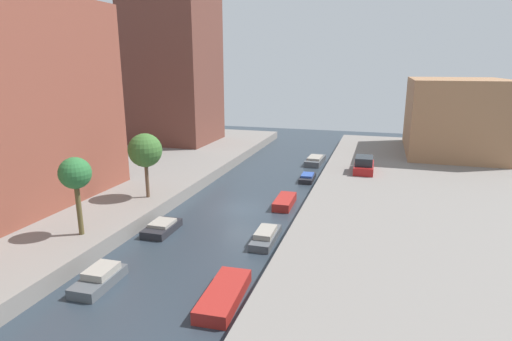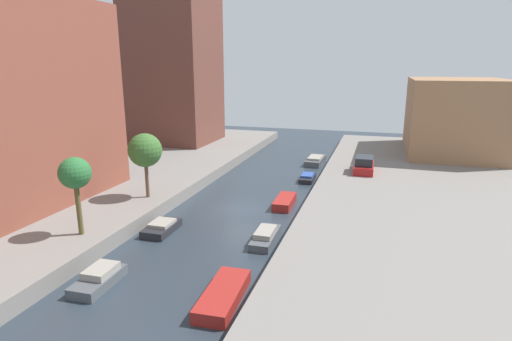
# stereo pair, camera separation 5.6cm
# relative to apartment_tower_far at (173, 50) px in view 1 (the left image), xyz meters

# --- Properties ---
(ground_plane) EXTENTS (84.00, 84.00, 0.00)m
(ground_plane) POSITION_rel_apartment_tower_far_xyz_m (16.00, -20.49, -12.67)
(ground_plane) COLOR #28333D
(quay_left) EXTENTS (20.00, 64.00, 1.00)m
(quay_left) POSITION_rel_apartment_tower_far_xyz_m (1.00, -20.49, -12.17)
(quay_left) COLOR gray
(quay_left) RESTS_ON ground_plane
(quay_right) EXTENTS (20.00, 64.00, 1.00)m
(quay_right) POSITION_rel_apartment_tower_far_xyz_m (31.00, -20.49, -12.17)
(quay_right) COLOR gray
(quay_right) RESTS_ON ground_plane
(apartment_tower_far) EXTENTS (10.00, 9.55, 23.35)m
(apartment_tower_far) POSITION_rel_apartment_tower_far_xyz_m (0.00, 0.00, 0.00)
(apartment_tower_far) COLOR brown
(apartment_tower_far) RESTS_ON quay_left
(low_block_right) EXTENTS (10.00, 13.99, 8.40)m
(low_block_right) POSITION_rel_apartment_tower_far_xyz_m (34.00, 2.46, -7.47)
(low_block_right) COLOR #9E704C
(low_block_right) RESTS_ON quay_right
(street_tree_1) EXTENTS (1.87, 1.87, 4.75)m
(street_tree_1) POSITION_rel_apartment_tower_far_xyz_m (9.18, -30.12, -7.95)
(street_tree_1) COLOR brown
(street_tree_1) RESTS_ON quay_left
(street_tree_2) EXTENTS (2.55, 2.55, 4.96)m
(street_tree_2) POSITION_rel_apartment_tower_far_xyz_m (9.18, -22.58, -8.01)
(street_tree_2) COLOR brown
(street_tree_2) RESTS_ON quay_left
(parked_car) EXTENTS (1.85, 4.24, 1.50)m
(parked_car) POSITION_rel_apartment_tower_far_xyz_m (24.77, -9.70, -11.05)
(parked_car) COLOR maroon
(parked_car) RESTS_ON quay_right
(moored_boat_left_1) EXTENTS (1.57, 3.19, 0.90)m
(moored_boat_left_1) POSITION_rel_apartment_tower_far_xyz_m (12.85, -33.43, -12.30)
(moored_boat_left_1) COLOR #4C5156
(moored_boat_left_1) RESTS_ON ground_plane
(moored_boat_left_2) EXTENTS (1.65, 3.05, 0.72)m
(moored_boat_left_2) POSITION_rel_apartment_tower_far_xyz_m (12.42, -26.32, -12.36)
(moored_boat_left_2) COLOR #232328
(moored_boat_left_2) RESTS_ON ground_plane
(moored_boat_right_1) EXTENTS (1.82, 4.40, 0.64)m
(moored_boat_right_1) POSITION_rel_apartment_tower_far_xyz_m (19.45, -32.96, -12.35)
(moored_boat_right_1) COLOR maroon
(moored_boat_right_1) RESTS_ON ground_plane
(moored_boat_right_2) EXTENTS (1.35, 3.76, 0.80)m
(moored_boat_right_2) POSITION_rel_apartment_tower_far_xyz_m (19.51, -25.74, -12.34)
(moored_boat_right_2) COLOR #4C5156
(moored_boat_right_2) RESTS_ON ground_plane
(moored_boat_right_3) EXTENTS (1.42, 3.57, 0.66)m
(moored_boat_right_3) POSITION_rel_apartment_tower_far_xyz_m (19.12, -18.71, -12.35)
(moored_boat_right_3) COLOR maroon
(moored_boat_right_3) RESTS_ON ground_plane
(moored_boat_right_4) EXTENTS (1.34, 3.27, 0.65)m
(moored_boat_right_4) POSITION_rel_apartment_tower_far_xyz_m (19.58, -10.78, -12.39)
(moored_boat_right_4) COLOR #232328
(moored_boat_right_4) RESTS_ON ground_plane
(moored_boat_right_5) EXTENTS (1.84, 4.66, 0.86)m
(moored_boat_right_5) POSITION_rel_apartment_tower_far_xyz_m (19.19, -3.52, -12.30)
(moored_boat_right_5) COLOR #4C5156
(moored_boat_right_5) RESTS_ON ground_plane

